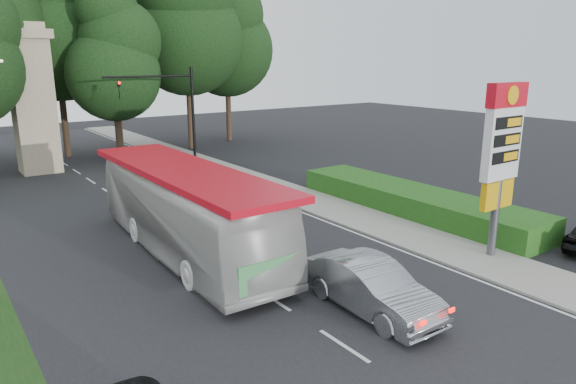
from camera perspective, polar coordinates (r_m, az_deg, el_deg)
ground at (r=14.52m, az=7.60°, el=-17.49°), size 120.00×120.00×0.00m
road_surface at (r=23.79m, az=-12.69°, el=-4.63°), size 14.00×80.00×0.02m
sidewalk_right at (r=28.01m, az=3.42°, el=-1.27°), size 3.00×80.00×0.12m
hedge at (r=27.17m, az=13.73°, el=-0.99°), size 3.00×14.00×1.20m
gas_station_pylon at (r=21.10m, az=22.68°, el=4.62°), size 2.10×0.45×6.85m
traffic_signal_mast at (r=35.92m, az=-12.47°, el=9.39°), size 6.10×0.35×7.20m
monument at (r=39.45m, az=-26.53°, el=9.29°), size 3.00×3.00×10.05m
tree_center_right at (r=44.98m, az=-24.66°, el=17.53°), size 9.24×9.24×18.15m
tree_east_near at (r=48.13m, az=-18.96°, el=16.16°), size 8.12×8.12×15.95m
tree_east_mid at (r=46.34m, az=-11.34°, el=18.81°), size 9.52×9.52×18.70m
tree_far_east at (r=50.33m, az=-6.88°, el=17.47°), size 8.68×8.68×17.05m
tree_monument_right at (r=40.18m, az=-18.95°, el=14.24°), size 6.72×6.72×13.20m
transit_bus at (r=20.99m, az=-11.26°, el=-2.10°), size 3.46×12.80×3.54m
sedan_silver at (r=16.41m, az=9.23°, el=-10.35°), size 1.90×5.02×1.64m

